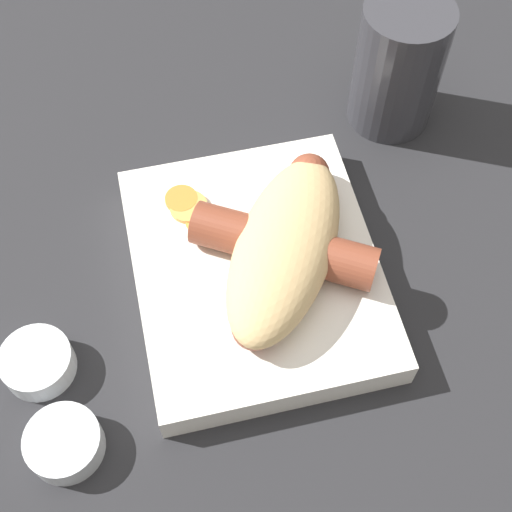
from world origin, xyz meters
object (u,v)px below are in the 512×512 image
sausage (284,246)px  condiment_cup_near (38,363)px  drink_glass (398,66)px  condiment_cup_far (65,444)px  bread_roll (285,248)px  food_tray (256,272)px

sausage → condiment_cup_near: bearing=-79.2°
sausage → drink_glass: (-0.15, 0.14, 0.01)m
condiment_cup_near → condiment_cup_far: size_ratio=1.00×
sausage → condiment_cup_near: (0.04, -0.20, -0.04)m
sausage → condiment_cup_near: size_ratio=2.90×
condiment_cup_far → drink_glass: 0.42m
bread_roll → condiment_cup_far: 0.22m
bread_roll → sausage: (-0.01, 0.00, -0.01)m
food_tray → sausage: 0.04m
bread_roll → condiment_cup_far: size_ratio=3.41×
bread_roll → condiment_cup_far: bearing=-61.8°
bread_roll → sausage: bearing=172.7°
food_tray → bread_roll: size_ratio=1.21×
condiment_cup_near → condiment_cup_far: (0.07, 0.01, 0.00)m
drink_glass → sausage: bearing=-43.3°
food_tray → condiment_cup_near: 0.18m
food_tray → sausage: bearing=89.7°
sausage → condiment_cup_far: 0.22m
sausage → drink_glass: size_ratio=1.31×
drink_glass → condiment_cup_far: bearing=-52.1°
condiment_cup_far → condiment_cup_near: bearing=-167.9°
food_tray → condiment_cup_far: (0.11, -0.17, -0.00)m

